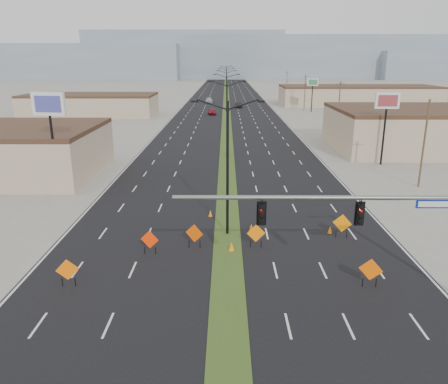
{
  "coord_description": "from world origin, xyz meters",
  "views": [
    {
      "loc": [
        -0.11,
        -18.86,
        12.75
      ],
      "look_at": [
        -0.26,
        12.46,
        3.2
      ],
      "focal_mm": 35.0,
      "sensor_mm": 36.0,
      "label": 1
    }
  ],
  "objects_px": {
    "construction_sign_2": "(150,240)",
    "pole_sign_east_near": "(387,107)",
    "cone_1": "(251,228)",
    "streetlight_0": "(228,165)",
    "car_mid": "(239,105)",
    "cone_0": "(231,247)",
    "construction_sign_3": "(256,234)",
    "streetlight_1": "(227,116)",
    "construction_sign_0": "(67,271)",
    "streetlight_3": "(227,89)",
    "streetlight_4": "(226,83)",
    "streetlight_2": "(227,98)",
    "construction_sign_5": "(371,271)",
    "pole_sign_west": "(49,112)",
    "cone_3": "(210,213)",
    "construction_sign_4": "(342,224)",
    "signal_mast": "(396,222)",
    "cone_2": "(330,230)",
    "pole_sign_east_far": "(313,85)",
    "construction_sign_1": "(194,234)",
    "streetlight_5": "(226,79)",
    "car_left": "(212,112)",
    "car_far": "(209,101)",
    "streetlight_6": "(226,77)"
  },
  "relations": [
    {
      "from": "construction_sign_0",
      "to": "construction_sign_4",
      "type": "relative_size",
      "value": 0.94
    },
    {
      "from": "pole_sign_west",
      "to": "streetlight_0",
      "type": "bearing_deg",
      "value": -23.39
    },
    {
      "from": "streetlight_1",
      "to": "construction_sign_0",
      "type": "relative_size",
      "value": 5.8
    },
    {
      "from": "signal_mast",
      "to": "cone_1",
      "type": "height_order",
      "value": "signal_mast"
    },
    {
      "from": "streetlight_0",
      "to": "pole_sign_west",
      "type": "height_order",
      "value": "streetlight_0"
    },
    {
      "from": "streetlight_0",
      "to": "cone_1",
      "type": "height_order",
      "value": "streetlight_0"
    },
    {
      "from": "signal_mast",
      "to": "streetlight_4",
      "type": "height_order",
      "value": "streetlight_4"
    },
    {
      "from": "streetlight_2",
      "to": "construction_sign_3",
      "type": "distance_m",
      "value": 58.69
    },
    {
      "from": "construction_sign_1",
      "to": "construction_sign_4",
      "type": "bearing_deg",
      "value": 32.64
    },
    {
      "from": "streetlight_5",
      "to": "construction_sign_0",
      "type": "distance_m",
      "value": 148.42
    },
    {
      "from": "car_mid",
      "to": "streetlight_4",
      "type": "bearing_deg",
      "value": 93.87
    },
    {
      "from": "cone_1",
      "to": "pole_sign_east_near",
      "type": "relative_size",
      "value": 0.07
    },
    {
      "from": "construction_sign_0",
      "to": "signal_mast",
      "type": "bearing_deg",
      "value": -20.77
    },
    {
      "from": "cone_0",
      "to": "streetlight_2",
      "type": "bearing_deg",
      "value": 90.26
    },
    {
      "from": "car_mid",
      "to": "streetlight_6",
      "type": "bearing_deg",
      "value": 87.42
    },
    {
      "from": "car_mid",
      "to": "cone_1",
      "type": "distance_m",
      "value": 90.45
    },
    {
      "from": "construction_sign_5",
      "to": "cone_1",
      "type": "xyz_separation_m",
      "value": [
        -6.42,
        8.45,
        -0.73
      ]
    },
    {
      "from": "streetlight_6",
      "to": "construction_sign_1",
      "type": "distance_m",
      "value": 170.65
    },
    {
      "from": "cone_1",
      "to": "streetlight_0",
      "type": "bearing_deg",
      "value": -167.69
    },
    {
      "from": "streetlight_0",
      "to": "cone_0",
      "type": "xyz_separation_m",
      "value": [
        0.27,
        -3.11,
        -5.09
      ]
    },
    {
      "from": "streetlight_4",
      "to": "cone_3",
      "type": "height_order",
      "value": "streetlight_4"
    },
    {
      "from": "pole_sign_east_near",
      "to": "construction_sign_0",
      "type": "bearing_deg",
      "value": -131.48
    },
    {
      "from": "streetlight_0",
      "to": "car_left",
      "type": "bearing_deg",
      "value": 92.68
    },
    {
      "from": "pole_sign_east_near",
      "to": "cone_2",
      "type": "bearing_deg",
      "value": -115.64
    },
    {
      "from": "car_far",
      "to": "pole_sign_east_far",
      "type": "distance_m",
      "value": 35.68
    },
    {
      "from": "pole_sign_east_near",
      "to": "pole_sign_west",
      "type": "bearing_deg",
      "value": -159.18
    },
    {
      "from": "streetlight_3",
      "to": "streetlight_4",
      "type": "xyz_separation_m",
      "value": [
        0.0,
        28.0,
        0.0
      ]
    },
    {
      "from": "car_far",
      "to": "cone_2",
      "type": "bearing_deg",
      "value": -84.07
    },
    {
      "from": "pole_sign_west",
      "to": "pole_sign_east_far",
      "type": "distance_m",
      "value": 79.88
    },
    {
      "from": "construction_sign_5",
      "to": "cone_1",
      "type": "relative_size",
      "value": 2.74
    },
    {
      "from": "streetlight_2",
      "to": "construction_sign_4",
      "type": "distance_m",
      "value": 57.47
    },
    {
      "from": "car_left",
      "to": "construction_sign_1",
      "type": "distance_m",
      "value": 77.23
    },
    {
      "from": "pole_sign_east_near",
      "to": "streetlight_2",
      "type": "bearing_deg",
      "value": 121.85
    },
    {
      "from": "car_mid",
      "to": "construction_sign_3",
      "type": "distance_m",
      "value": 93.34
    },
    {
      "from": "cone_0",
      "to": "cone_3",
      "type": "height_order",
      "value": "cone_0"
    },
    {
      "from": "streetlight_5",
      "to": "car_left",
      "type": "distance_m",
      "value": 65.63
    },
    {
      "from": "construction_sign_2",
      "to": "pole_sign_east_near",
      "type": "height_order",
      "value": "pole_sign_east_near"
    },
    {
      "from": "construction_sign_4",
      "to": "cone_2",
      "type": "height_order",
      "value": "construction_sign_4"
    },
    {
      "from": "streetlight_4",
      "to": "construction_sign_5",
      "type": "relative_size",
      "value": 5.6
    },
    {
      "from": "construction_sign_5",
      "to": "cone_0",
      "type": "xyz_separation_m",
      "value": [
        -7.99,
        4.94,
        -0.72
      ]
    },
    {
      "from": "signal_mast",
      "to": "streetlight_5",
      "type": "relative_size",
      "value": 1.63
    },
    {
      "from": "construction_sign_3",
      "to": "pole_sign_west",
      "type": "distance_m",
      "value": 23.63
    },
    {
      "from": "streetlight_1",
      "to": "cone_0",
      "type": "bearing_deg",
      "value": -89.5
    },
    {
      "from": "signal_mast",
      "to": "cone_2",
      "type": "height_order",
      "value": "signal_mast"
    },
    {
      "from": "car_mid",
      "to": "cone_0",
      "type": "height_order",
      "value": "car_mid"
    },
    {
      "from": "streetlight_4",
      "to": "construction_sign_0",
      "type": "relative_size",
      "value": 5.8
    },
    {
      "from": "car_mid",
      "to": "pole_sign_east_far",
      "type": "height_order",
      "value": "pole_sign_east_far"
    },
    {
      "from": "construction_sign_2",
      "to": "cone_0",
      "type": "distance_m",
      "value": 5.61
    },
    {
      "from": "streetlight_6",
      "to": "cone_0",
      "type": "height_order",
      "value": "streetlight_6"
    },
    {
      "from": "streetlight_0",
      "to": "construction_sign_5",
      "type": "height_order",
      "value": "streetlight_0"
    }
  ]
}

